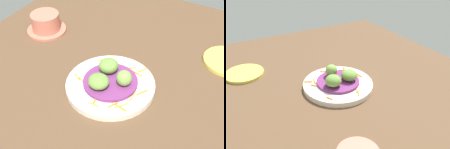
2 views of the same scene
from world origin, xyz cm
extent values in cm
cube|color=brown|center=(0.00, 0.00, 1.00)|extent=(110.00, 110.00, 2.00)
cylinder|color=silver|center=(1.80, -4.57, 2.90)|extent=(23.76, 23.76, 1.79)
cylinder|color=#702D6B|center=(1.80, -4.57, 4.23)|extent=(14.54, 14.54, 0.88)
cylinder|color=orange|center=(1.05, 4.31, 3.99)|extent=(3.04, 1.94, 0.40)
cylinder|color=orange|center=(10.78, -4.16, 3.99)|extent=(0.64, 3.13, 0.40)
cylinder|color=orange|center=(3.64, 2.89, 3.99)|extent=(3.73, 0.50, 0.40)
cylinder|color=orange|center=(7.73, 1.87, 3.99)|extent=(3.06, 2.48, 0.40)
cylinder|color=orange|center=(8.53, -0.25, 3.99)|extent=(2.79, 1.70, 0.40)
cylinder|color=orange|center=(-5.94, -2.87, 3.99)|extent=(2.44, 2.96, 0.40)
cylinder|color=orange|center=(4.23, -13.63, 3.99)|extent=(1.80, 2.67, 0.40)
cylinder|color=orange|center=(-5.06, -11.54, 3.99)|extent=(1.43, 2.08, 0.40)
cylinder|color=orange|center=(-6.93, 0.66, 3.99)|extent=(2.71, 1.67, 0.40)
cylinder|color=orange|center=(-4.94, 0.16, 3.99)|extent=(1.09, 3.37, 0.40)
cylinder|color=orange|center=(4.58, -12.11, 3.99)|extent=(1.42, 1.93, 0.40)
cylinder|color=orange|center=(9.91, -4.52, 3.99)|extent=(2.06, 0.78, 0.40)
cylinder|color=orange|center=(8.45, 2.25, 3.99)|extent=(1.00, 3.28, 0.40)
ellipsoid|color=#759E47|center=(1.32, -0.82, 6.82)|extent=(5.74, 5.74, 4.30)
ellipsoid|color=olive|center=(-1.21, -6.87, 6.62)|extent=(7.32, 7.35, 3.91)
ellipsoid|color=olive|center=(5.29, -6.03, 6.49)|extent=(6.09, 6.35, 3.65)
cylinder|color=#C66B56|center=(-11.65, -37.07, 2.40)|extent=(12.95, 12.95, 0.80)
cylinder|color=#C66B56|center=(-11.65, -37.07, 5.60)|extent=(9.26, 9.26, 5.61)
camera|label=1|loc=(53.10, 25.25, 58.88)|focal=48.99mm
camera|label=2|loc=(-32.36, -65.44, 46.83)|focal=38.57mm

